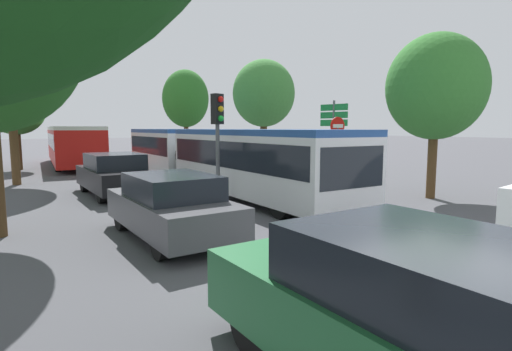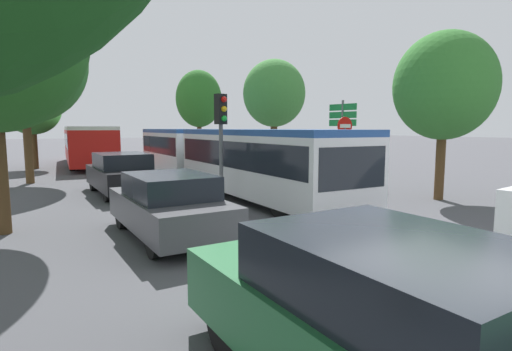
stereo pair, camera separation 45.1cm
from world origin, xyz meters
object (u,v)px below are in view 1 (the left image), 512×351
city_bus_rear (73,143)px  no_entry_sign (337,141)px  queued_car_graphite (171,206)px  tree_left_far (8,58)px  tree_left_distant (16,109)px  articulated_bus (212,154)px  queued_car_green (422,320)px  queued_car_black (114,174)px  tree_right_mid (264,94)px  traffic_light (218,124)px  direction_sign_post (334,124)px  tree_right_near (434,90)px  tree_right_far (186,99)px

city_bus_rear → no_entry_sign: 17.82m
queued_car_graphite → tree_left_far: size_ratio=0.52×
tree_left_far → tree_left_distant: 7.32m
queued_car_graphite → articulated_bus: bearing=-34.1°
queued_car_green → no_entry_sign: (7.74, 9.71, 1.11)m
queued_car_black → tree_right_mid: tree_right_mid is taller
queued_car_green → queued_car_graphite: 6.18m
queued_car_graphite → queued_car_black: size_ratio=0.94×
traffic_light → tree_left_far: (-5.37, 8.63, 2.73)m
direction_sign_post → tree_right_near: 5.07m
tree_right_mid → tree_right_far: bearing=91.5°
queued_car_green → tree_right_far: 30.54m
direction_sign_post → tree_left_far: tree_left_far is taller
queued_car_graphite → traffic_light: bearing=-44.6°
no_entry_sign → tree_left_far: bearing=-125.8°
tree_left_distant → tree_right_near: 21.72m
traffic_light → tree_right_far: bearing=143.4°
city_bus_rear → queued_car_graphite: 19.61m
traffic_light → tree_left_distant: size_ratio=0.67×
articulated_bus → tree_left_far: 9.24m
articulated_bus → traffic_light: (-1.57, -3.92, 1.14)m
queued_car_black → tree_right_far: (8.85, 16.30, 3.99)m
no_entry_sign → tree_right_far: bearing=176.8°
traffic_light → no_entry_sign: traffic_light is taller
queued_car_graphite → tree_left_distant: tree_left_distant is taller
queued_car_green → queued_car_graphite: queued_car_green is taller
city_bus_rear → no_entry_sign: size_ratio=4.11×
articulated_bus → tree_right_mid: bearing=129.9°
city_bus_rear → queued_car_black: city_bus_rear is taller
no_entry_sign → tree_left_distant: 18.43m
queued_car_graphite → tree_right_near: (9.25, 0.41, 2.94)m
tree_left_far → tree_left_distant: bearing=89.0°
traffic_light → city_bus_rear: bearing=169.0°
queued_car_graphite → traffic_light: 4.05m
direction_sign_post → tree_right_far: tree_right_far is taller
direction_sign_post → articulated_bus: bearing=-27.8°
no_entry_sign → tree_right_mid: bearing=169.8°
traffic_light → queued_car_black: bearing=-167.1°
no_entry_sign → direction_sign_post: size_ratio=0.78×
queued_car_black → tree_left_distant: (-2.93, 11.95, 2.70)m
queued_car_black → traffic_light: traffic_light is taller
traffic_light → queued_car_graphite: bearing=-60.0°
tree_left_distant → articulated_bus: bearing=-60.0°
no_entry_sign → direction_sign_post: 2.41m
tree_left_far → articulated_bus: bearing=-34.1°
no_entry_sign → tree_right_far: tree_right_far is taller
queued_car_green → articulated_bus: bearing=-19.9°
tree_left_far → tree_right_near: 16.48m
queued_car_graphite → tree_right_mid: 15.00m
queued_car_black → direction_sign_post: (9.19, -1.13, 1.81)m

